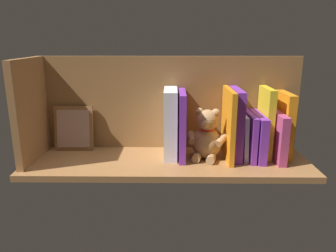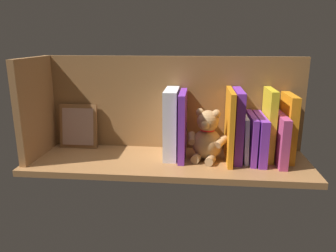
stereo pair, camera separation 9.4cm
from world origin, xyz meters
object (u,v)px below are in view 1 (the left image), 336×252
object	(u,v)px
teddy_bear	(207,137)
dictionary_thick_white	(171,123)
picture_frame_leaning	(74,128)
book_0	(284,125)

from	to	relation	value
teddy_bear	dictionary_thick_white	xyz separation A→B (cm)	(13.09, -2.78, 4.29)
teddy_bear	picture_frame_leaning	world-z (taller)	teddy_bear
book_0	teddy_bear	bearing A→B (deg)	7.26
teddy_bear	picture_frame_leaning	size ratio (longest dim) A/B	1.07
picture_frame_leaning	book_0	bearing A→B (deg)	176.13
dictionary_thick_white	picture_frame_leaning	distance (cm)	38.62
dictionary_thick_white	book_0	bearing A→B (deg)	-178.81
book_0	teddy_bear	world-z (taller)	book_0
book_0	picture_frame_leaning	size ratio (longest dim) A/B	1.36
book_0	dictionary_thick_white	world-z (taller)	dictionary_thick_white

